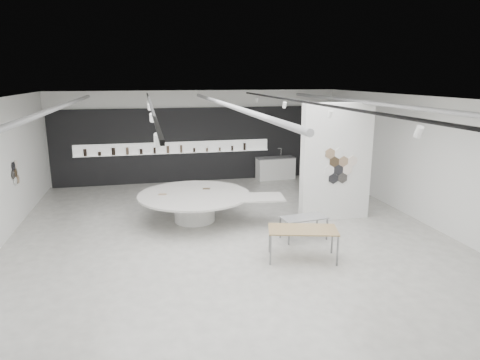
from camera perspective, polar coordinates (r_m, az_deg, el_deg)
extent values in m
cube|color=beige|center=(11.92, -1.24, -7.82)|extent=(12.00, 14.00, 0.01)
cube|color=silver|center=(11.11, -1.34, 10.79)|extent=(12.00, 14.00, 0.01)
cube|color=white|center=(18.18, -5.66, 5.82)|extent=(12.00, 0.01, 3.80)
cube|color=white|center=(5.08, 15.10, -15.85)|extent=(12.00, 0.01, 3.80)
cube|color=white|center=(13.83, 23.93, 2.23)|extent=(0.01, 14.00, 3.80)
cylinder|color=#939396|center=(11.58, -22.96, 8.94)|extent=(0.12, 12.00, 0.12)
cylinder|color=#939396|center=(11.61, -1.83, 10.00)|extent=(0.12, 12.00, 0.12)
cylinder|color=#939396|center=(13.06, 16.87, 9.84)|extent=(0.12, 12.00, 0.12)
cube|color=black|center=(10.90, -11.87, 9.90)|extent=(0.05, 13.00, 0.06)
cylinder|color=white|center=(5.94, -10.88, 5.28)|extent=(0.11, 0.18, 0.21)
cylinder|color=white|center=(9.22, -11.61, 8.16)|extent=(0.11, 0.18, 0.21)
cylinder|color=white|center=(12.51, -11.96, 9.52)|extent=(0.11, 0.18, 0.21)
cylinder|color=white|center=(15.80, -12.17, 10.32)|extent=(0.11, 0.18, 0.21)
cube|color=black|center=(11.67, 8.49, 10.27)|extent=(0.05, 13.00, 0.06)
cylinder|color=white|center=(7.26, 22.72, 5.96)|extent=(0.11, 0.18, 0.21)
cylinder|color=white|center=(10.12, 11.93, 8.61)|extent=(0.11, 0.18, 0.21)
cylinder|color=white|center=(13.18, 5.95, 9.94)|extent=(0.11, 0.18, 0.21)
cylinder|color=white|center=(16.34, 2.24, 10.71)|extent=(0.11, 0.18, 0.21)
cylinder|color=white|center=(14.23, -27.76, -0.15)|extent=(0.03, 0.28, 0.28)
cylinder|color=#977A5C|center=(14.47, -27.50, 0.09)|extent=(0.03, 0.28, 0.28)
cylinder|color=#423421|center=(14.31, -27.73, 0.87)|extent=(0.03, 0.28, 0.28)
cylinder|color=black|center=(14.06, -27.99, 0.64)|extent=(0.03, 0.28, 0.28)
cylinder|color=black|center=(14.14, -27.96, 1.66)|extent=(0.03, 0.28, 0.28)
cylinder|color=white|center=(14.39, -27.70, 1.87)|extent=(0.03, 0.28, 0.28)
cube|color=black|center=(18.17, -5.61, 4.70)|extent=(11.80, 0.10, 3.10)
cube|color=white|center=(18.02, -8.74, 4.31)|extent=(8.00, 0.06, 0.46)
cube|color=white|center=(18.00, -8.70, 3.57)|extent=(8.00, 0.18, 0.02)
cylinder|color=black|center=(18.09, -19.95, 3.46)|extent=(0.13, 0.13, 0.29)
cylinder|color=black|center=(18.04, -18.23, 3.35)|extent=(0.13, 0.13, 0.15)
cylinder|color=black|center=(17.98, -16.52, 3.68)|extent=(0.14, 0.14, 0.30)
cylinder|color=brown|center=(17.95, -14.79, 3.76)|extent=(0.12, 0.12, 0.29)
cylinder|color=black|center=(17.94, -13.05, 3.72)|extent=(0.12, 0.12, 0.21)
cylinder|color=black|center=(17.94, -11.32, 3.87)|extent=(0.10, 0.10, 0.25)
cylinder|color=brown|center=(17.95, -9.59, 4.04)|extent=(0.12, 0.12, 0.30)
cylinder|color=brown|center=(17.99, -7.86, 4.14)|extent=(0.10, 0.10, 0.31)
cylinder|color=black|center=(18.05, -6.13, 4.00)|extent=(0.09, 0.09, 0.17)
cylinder|color=brown|center=(18.12, -4.42, 4.05)|extent=(0.10, 0.10, 0.16)
cylinder|color=brown|center=(18.20, -2.73, 4.11)|extent=(0.09, 0.09, 0.15)
cylinder|color=black|center=(18.30, -1.05, 4.26)|extent=(0.09, 0.09, 0.21)
cylinder|color=black|center=(18.41, 0.61, 4.48)|extent=(0.11, 0.11, 0.31)
cube|color=white|center=(13.41, 12.68, 2.32)|extent=(2.20, 0.35, 3.60)
cylinder|color=black|center=(13.28, 12.98, 1.31)|extent=(0.34, 0.03, 0.34)
cylinder|color=white|center=(13.41, 14.13, 1.37)|extent=(0.34, 0.03, 0.34)
cylinder|color=white|center=(13.16, 11.81, 1.26)|extent=(0.34, 0.03, 0.34)
cylinder|color=#977A5C|center=(13.29, 13.62, 2.43)|extent=(0.34, 0.03, 0.34)
cylinder|color=#423421|center=(13.17, 12.46, 2.39)|extent=(0.34, 0.03, 0.34)
cylinder|color=black|center=(13.40, 13.50, 0.26)|extent=(0.34, 0.03, 0.34)
cylinder|color=black|center=(13.27, 12.34, 0.20)|extent=(0.34, 0.03, 0.34)
cylinder|color=white|center=(13.43, 14.76, 2.47)|extent=(0.34, 0.03, 0.34)
cylinder|color=white|center=(13.18, 13.10, 3.51)|extent=(0.34, 0.03, 0.34)
cylinder|color=#977A5C|center=(13.06, 11.92, 3.47)|extent=(0.34, 0.03, 0.34)
cylinder|color=white|center=(13.26, -6.09, -3.76)|extent=(1.40, 1.40, 0.81)
cylinder|color=beige|center=(13.14, -6.14, -1.96)|extent=(3.86, 3.86, 0.06)
cube|color=beige|center=(12.77, 2.41, -2.34)|extent=(1.64, 1.15, 0.05)
cube|color=#977A5C|center=(13.19, -10.29, -1.89)|extent=(0.26, 0.20, 0.01)
cube|color=#423421|center=(13.68, -4.50, -1.15)|extent=(0.26, 0.20, 0.01)
cube|color=#94784C|center=(10.50, 8.38, -6.55)|extent=(1.81, 1.22, 0.03)
cube|color=slate|center=(10.24, 4.09, -9.30)|extent=(0.05, 0.05, 0.74)
cube|color=slate|center=(10.93, 3.97, -7.78)|extent=(0.05, 0.05, 0.74)
cube|color=slate|center=(10.41, 12.87, -9.22)|extent=(0.05, 0.05, 0.74)
cube|color=slate|center=(11.09, 12.17, -7.74)|extent=(0.05, 0.05, 0.74)
cube|color=gray|center=(11.82, 8.52, -4.97)|extent=(1.29, 0.76, 0.03)
cube|color=slate|center=(11.45, 6.54, -7.20)|extent=(0.04, 0.04, 0.60)
cube|color=slate|center=(11.90, 5.39, -6.34)|extent=(0.04, 0.04, 0.60)
cube|color=slate|center=(11.98, 11.52, -6.43)|extent=(0.04, 0.04, 0.60)
cube|color=slate|center=(12.41, 10.24, -5.65)|extent=(0.04, 0.04, 0.60)
cube|color=white|center=(18.64, 4.75, 1.54)|extent=(1.67, 0.72, 0.92)
cube|color=gray|center=(18.55, 4.78, 2.98)|extent=(1.71, 0.76, 0.03)
cylinder|color=silver|center=(18.77, 5.49, 3.70)|extent=(0.03, 0.03, 0.37)
cylinder|color=silver|center=(18.71, 5.27, 4.21)|extent=(0.16, 0.04, 0.02)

